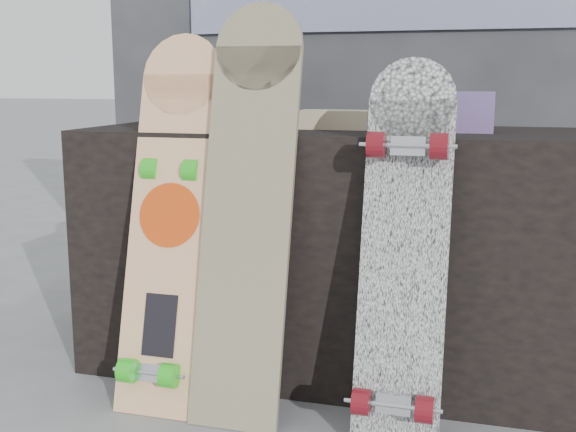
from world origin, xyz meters
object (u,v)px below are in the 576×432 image
(vendor_table, at_px, (332,251))
(longboard_geisha, at_px, (171,210))
(longboard_cascadia, at_px, (404,247))
(longboard_celtic, at_px, (248,198))
(skateboard_dark, at_px, (169,251))

(vendor_table, bearing_deg, longboard_geisha, -139.54)
(longboard_geisha, xyz_separation_m, longboard_cascadia, (0.69, -0.06, -0.05))
(longboard_celtic, bearing_deg, skateboard_dark, 176.69)
(vendor_table, relative_size, longboard_cascadia, 1.57)
(vendor_table, relative_size, skateboard_dark, 1.82)
(longboard_geisha, relative_size, longboard_cascadia, 1.08)
(longboard_geisha, distance_m, longboard_celtic, 0.25)
(vendor_table, height_order, longboard_celtic, longboard_celtic)
(vendor_table, height_order, longboard_geisha, longboard_geisha)
(longboard_cascadia, bearing_deg, longboard_celtic, 173.89)
(longboard_celtic, xyz_separation_m, longboard_cascadia, (0.45, -0.05, -0.10))
(vendor_table, distance_m, longboard_celtic, 0.46)
(longboard_geisha, relative_size, longboard_celtic, 0.93)
(longboard_geisha, height_order, skateboard_dark, longboard_geisha)
(skateboard_dark, bearing_deg, longboard_geisha, -19.45)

